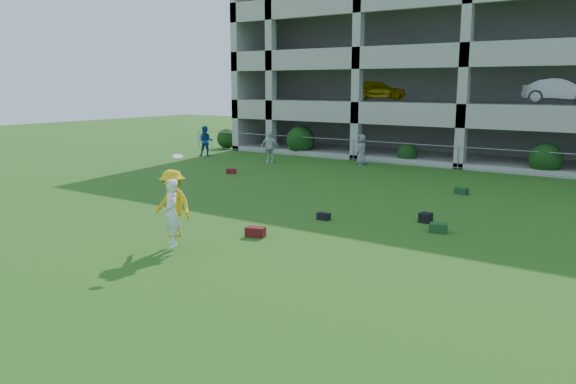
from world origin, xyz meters
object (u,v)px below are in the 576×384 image
Objects in this scene: crate_d at (426,218)px; frisbee_contest at (173,206)px; bystander_a at (206,141)px; bystander_b at (270,147)px; parking_garage at (509,55)px; bystander_c at (362,150)px.

crate_d is 0.15× the size of frisbee_contest.
bystander_a is at bearing 154.01° from crate_d.
parking_garage reaches higher than bystander_b.
frisbee_contest is at bearing -88.01° from bystander_a.
bystander_b is at bearing -127.83° from parking_garage.
parking_garage is (9.40, 12.11, 5.15)m from bystander_b.
bystander_a is 4.78m from bystander_b.
bystander_a is 19.45m from frisbee_contest.
bystander_c is at bearing -1.03° from bystander_b.
bystander_c is 12.22m from parking_garage.
bystander_c is at bearing -115.96° from parking_garage.
bystander_a is 5.20× the size of crate_d.
crate_d is (17.00, -8.29, -0.76)m from bystander_a.
bystander_a is 9.58m from bystander_c.
bystander_a is 19.33m from parking_garage.
bystander_c reaches higher than crate_d.
crate_d is at bearing -60.50° from bystander_b.
bystander_a is at bearing 153.41° from bystander_b.
frisbee_contest is at bearing -39.88° from bystander_c.
bystander_c is (9.34, 2.15, -0.09)m from bystander_a.
bystander_b is at bearing 117.86° from frisbee_contest.
frisbee_contest is 27.39m from parking_garage.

